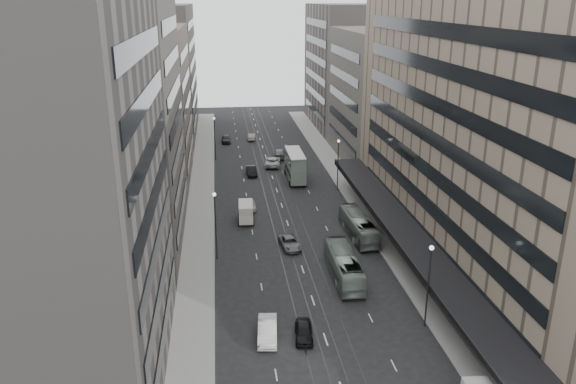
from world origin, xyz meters
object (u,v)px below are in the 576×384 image
sedan_1 (267,330)px  bus_far (358,226)px  bus_near (344,265)px  sedan_0 (304,332)px  double_decker (295,165)px  sedan_2 (290,243)px  panel_van (246,212)px

sedan_1 → bus_far: bearing=62.9°
bus_near → sedan_0: bearing=61.7°
bus_near → sedan_1: size_ratio=2.23×
double_decker → sedan_0: (-5.58, -46.35, -1.99)m
sedan_2 → panel_van: bearing=111.4°
bus_near → sedan_1: 14.14m
bus_near → sedan_1: (-9.38, -10.56, -0.72)m
panel_van → sedan_1: size_ratio=0.89×
double_decker → sedan_1: (-8.85, -45.91, -1.86)m
panel_van → sedan_2: size_ratio=0.91×
sedan_0 → sedan_2: size_ratio=0.84×
bus_far → panel_van: (-14.15, 7.01, -0.02)m
bus_far → double_decker: 25.03m
bus_far → double_decker: double_decker is taller
panel_van → sedan_0: panel_van is taller
bus_near → sedan_0: (-6.11, -11.00, -0.84)m
double_decker → sedan_0: 46.72m
sedan_2 → bus_far: bearing=7.4°
sedan_2 → bus_near: bearing=-66.9°
sedan_0 → sedan_2: (1.24, 19.53, -0.02)m
panel_van → sedan_0: 29.08m
panel_van → sedan_0: bearing=-80.6°
bus_near → bus_far: bearing=-111.1°
panel_van → sedan_2: 10.57m
sedan_0 → sedan_1: sedan_1 is taller
panel_van → sedan_2: bearing=-59.9°
double_decker → sedan_0: double_decker is taller
sedan_1 → sedan_0: bearing=-2.0°
panel_van → sedan_1: (0.43, -28.40, -0.68)m
sedan_0 → sedan_1: (-3.27, 0.44, 0.12)m
sedan_0 → sedan_1: size_ratio=0.82×
sedan_0 → double_decker: bearing=89.0°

